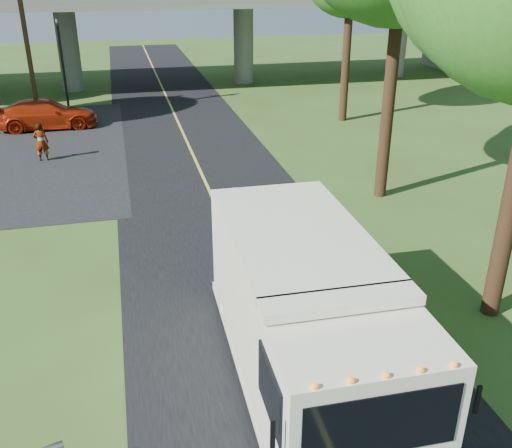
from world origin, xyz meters
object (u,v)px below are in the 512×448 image
object	(u,v)px
red_sedan	(46,114)
pedestrian	(41,142)
step_van	(306,312)
traffic_signal	(62,55)
utility_pole	(25,34)

from	to	relation	value
red_sedan	pedestrian	world-z (taller)	pedestrian
step_van	pedestrian	world-z (taller)	step_van
traffic_signal	utility_pole	size ratio (longest dim) A/B	0.58
traffic_signal	red_sedan	world-z (taller)	traffic_signal
step_van	red_sedan	world-z (taller)	step_van
traffic_signal	step_van	distance (m)	27.13
step_van	utility_pole	bearing A→B (deg)	108.37
traffic_signal	step_van	xyz separation A→B (m)	(6.14, -26.39, -1.50)
pedestrian	step_van	bearing A→B (deg)	115.64
traffic_signal	red_sedan	bearing A→B (deg)	-102.34
traffic_signal	pedestrian	size ratio (longest dim) A/B	3.04
traffic_signal	pedestrian	distance (m)	9.97
red_sedan	step_van	bearing A→B (deg)	-164.70
traffic_signal	step_van	world-z (taller)	traffic_signal
red_sedan	traffic_signal	bearing A→B (deg)	-14.38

